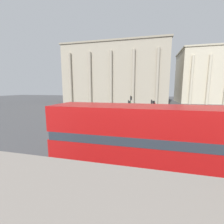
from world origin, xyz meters
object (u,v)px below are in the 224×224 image
(traffic_light_mid, at_px, (129,107))
(pedestrian_olive, at_px, (181,116))
(plaza_building_right, at_px, (216,77))
(pedestrian_grey, at_px, (132,112))
(pedestrian_red, at_px, (142,106))
(double_decker_bus, at_px, (154,140))
(traffic_light_far, at_px, (131,103))
(plaza_building_left, at_px, (116,75))
(traffic_light_near, at_px, (152,115))

(traffic_light_mid, relative_size, pedestrian_olive, 1.79)
(plaza_building_right, relative_size, pedestrian_grey, 14.08)
(traffic_light_mid, height_order, pedestrian_olive, traffic_light_mid)
(pedestrian_red, bearing_deg, pedestrian_grey, -157.28)
(double_decker_bus, height_order, pedestrian_grey, double_decker_bus)
(traffic_light_far, xyz_separation_m, pedestrian_grey, (0.49, -2.22, -1.36))
(plaza_building_left, relative_size, pedestrian_red, 19.32)
(traffic_light_mid, xyz_separation_m, pedestrian_grey, (0.17, 3.23, -1.12))
(pedestrian_olive, bearing_deg, traffic_light_mid, 162.63)
(traffic_light_far, height_order, pedestrian_olive, traffic_light_far)
(traffic_light_near, distance_m, pedestrian_grey, 12.32)
(double_decker_bus, xyz_separation_m, plaza_building_left, (-11.62, 45.87, 7.51))
(traffic_light_mid, xyz_separation_m, pedestrian_olive, (7.54, 0.90, -1.09))
(plaza_building_right, xyz_separation_m, traffic_light_mid, (-25.78, -38.56, -7.03))
(plaza_building_left, distance_m, pedestrian_olive, 35.48)
(traffic_light_mid, bearing_deg, double_decker_bus, -77.86)
(plaza_building_right, bearing_deg, traffic_light_near, -115.62)
(plaza_building_left, relative_size, traffic_light_near, 8.74)
(double_decker_bus, relative_size, traffic_light_mid, 3.38)
(traffic_light_mid, height_order, pedestrian_grey, traffic_light_mid)
(pedestrian_olive, height_order, pedestrian_grey, pedestrian_olive)
(traffic_light_mid, xyz_separation_m, pedestrian_red, (1.55, 11.24, -1.11))
(plaza_building_left, xyz_separation_m, pedestrian_red, (10.04, -20.08, -8.75))
(plaza_building_left, bearing_deg, double_decker_bus, -75.78)
(plaza_building_right, height_order, pedestrian_olive, plaza_building_right)
(plaza_building_right, bearing_deg, pedestrian_red, -131.58)
(traffic_light_near, xyz_separation_m, pedestrian_olive, (4.38, 9.51, -1.53))
(plaza_building_left, bearing_deg, pedestrian_grey, -72.86)
(pedestrian_olive, bearing_deg, traffic_light_near, -138.89)
(plaza_building_left, xyz_separation_m, plaza_building_right, (34.28, 7.24, -0.62))
(traffic_light_mid, relative_size, pedestrian_red, 1.81)
(double_decker_bus, relative_size, traffic_light_far, 3.01)
(traffic_light_mid, height_order, traffic_light_far, traffic_light_far)
(pedestrian_olive, distance_m, pedestrian_red, 11.95)
(plaza_building_left, bearing_deg, traffic_light_mid, -74.83)
(pedestrian_olive, distance_m, pedestrian_grey, 7.73)
(plaza_building_left, relative_size, plaza_building_right, 1.38)
(plaza_building_left, height_order, pedestrian_olive, plaza_building_left)
(double_decker_bus, distance_m, plaza_building_left, 47.91)
(traffic_light_near, relative_size, traffic_light_mid, 1.22)
(plaza_building_left, bearing_deg, pedestrian_olive, -62.21)
(double_decker_bus, relative_size, plaza_building_right, 0.44)
(traffic_light_near, bearing_deg, traffic_light_far, 103.92)
(plaza_building_left, bearing_deg, traffic_light_far, -72.48)
(traffic_light_near, bearing_deg, plaza_building_right, 64.38)
(plaza_building_left, distance_m, pedestrian_grey, 30.67)
(plaza_building_left, distance_m, traffic_light_far, 28.12)
(traffic_light_far, height_order, pedestrian_red, traffic_light_far)
(traffic_light_mid, bearing_deg, traffic_light_near, -69.86)
(plaza_building_left, distance_m, traffic_light_mid, 33.34)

